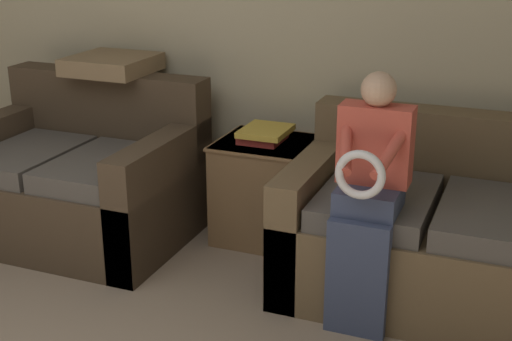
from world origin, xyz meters
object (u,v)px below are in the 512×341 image
(child_left_seated, at_px, (368,194))
(throw_pillow, at_px, (112,64))
(couch_main, at_px, (496,243))
(couch_side, at_px, (81,182))
(side_shelf, at_px, (265,189))
(book_stack, at_px, (264,134))

(child_left_seated, xyz_separation_m, throw_pillow, (-1.74, 0.68, 0.33))
(couch_main, bearing_deg, child_left_seated, -143.68)
(couch_side, bearing_deg, couch_main, 1.52)
(couch_side, xyz_separation_m, throw_pillow, (0.05, 0.34, 0.64))
(side_shelf, bearing_deg, couch_main, -12.05)
(couch_side, distance_m, child_left_seated, 1.85)
(child_left_seated, height_order, book_stack, child_left_seated)
(couch_side, bearing_deg, book_stack, 18.10)
(couch_main, bearing_deg, couch_side, -178.48)
(book_stack, bearing_deg, throw_pillow, 179.83)
(child_left_seated, xyz_separation_m, side_shelf, (-0.75, 0.68, -0.33))
(book_stack, xyz_separation_m, throw_pillow, (-0.98, 0.00, 0.33))
(couch_main, distance_m, side_shelf, 1.33)
(couch_main, height_order, child_left_seated, child_left_seated)
(couch_main, relative_size, side_shelf, 3.38)
(book_stack, bearing_deg, child_left_seated, -41.75)
(couch_main, relative_size, couch_side, 1.54)
(couch_main, bearing_deg, book_stack, 168.17)
(couch_main, height_order, couch_side, couch_side)
(throw_pillow, bearing_deg, book_stack, -0.17)
(side_shelf, bearing_deg, book_stack, -138.20)
(couch_main, xyz_separation_m, throw_pillow, (-2.29, 0.28, 0.65))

